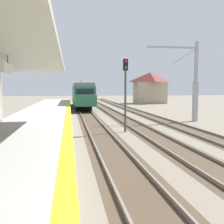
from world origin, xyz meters
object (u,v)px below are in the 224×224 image
at_px(approaching_train, 82,94).
at_px(rail_signal_post, 125,88).
at_px(catenary_pylon_far_side, 193,83).
at_px(distant_trackside_house, 150,87).

bearing_deg(approaching_train, rail_signal_post, -85.59).
height_order(approaching_train, catenary_pylon_far_side, catenary_pylon_far_side).
bearing_deg(distant_trackside_house, approaching_train, -145.24).
relative_size(rail_signal_post, distant_trackside_house, 0.79).
distance_m(rail_signal_post, distant_trackside_house, 37.03).
height_order(approaching_train, distant_trackside_house, distant_trackside_house).
xyz_separation_m(approaching_train, rail_signal_post, (1.91, -24.74, 1.02)).
bearing_deg(catenary_pylon_far_side, rail_signal_post, -145.95).
height_order(approaching_train, rail_signal_post, rail_signal_post).
bearing_deg(approaching_train, distant_trackside_house, 34.76).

